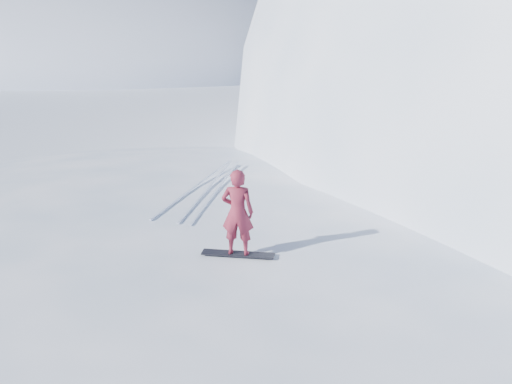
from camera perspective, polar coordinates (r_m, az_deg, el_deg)
ground at (r=13.43m, az=-8.77°, el=-15.77°), size 400.00×400.00×0.00m
near_ridge at (r=15.32m, az=0.40°, el=-10.96°), size 36.00×28.00×4.80m
far_ridge_c at (r=128.21m, az=1.54°, el=14.62°), size 140.00×90.00×36.00m
wind_bumps at (r=15.23m, az=-6.43°, el=-11.29°), size 16.00×14.40×1.00m
snowboard at (r=12.22m, az=-1.81°, el=-6.20°), size 1.58×0.66×0.03m
snowboarder at (r=11.86m, az=-1.86°, el=-2.04°), size 0.76×0.59×1.86m
board_tracks at (r=16.76m, az=-4.86°, el=0.57°), size 1.78×5.97×0.04m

